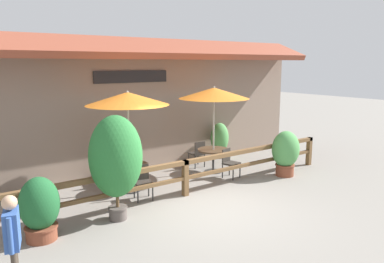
% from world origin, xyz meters
% --- Properties ---
extents(ground_plane, '(60.00, 60.00, 0.00)m').
position_xyz_m(ground_plane, '(0.00, 0.00, 0.00)').
color(ground_plane, gray).
extents(building_facade, '(14.28, 1.49, 4.23)m').
position_xyz_m(building_facade, '(0.00, 4.10, 2.16)').
color(building_facade, gray).
rests_on(building_facade, ground).
extents(patio_railing, '(10.40, 0.14, 0.95)m').
position_xyz_m(patio_railing, '(0.00, 1.05, 0.70)').
color(patio_railing, brown).
rests_on(patio_railing, ground).
extents(patio_umbrella_near, '(2.18, 2.18, 2.71)m').
position_xyz_m(patio_umbrella_near, '(-1.00, 2.23, 2.50)').
color(patio_umbrella_near, '#B7B2A8').
rests_on(patio_umbrella_near, ground).
extents(dining_table_near, '(1.00, 1.00, 0.74)m').
position_xyz_m(dining_table_near, '(-1.00, 2.23, 0.59)').
color(dining_table_near, '#4C3826').
rests_on(dining_table_near, ground).
extents(chair_near_streetside, '(0.51, 0.51, 0.87)m').
position_xyz_m(chair_near_streetside, '(-1.01, 1.49, 0.49)').
color(chair_near_streetside, '#332D28').
rests_on(chair_near_streetside, ground).
extents(chair_near_wallside, '(0.43, 0.43, 0.87)m').
position_xyz_m(chair_near_wallside, '(-1.03, 2.96, 0.49)').
color(chair_near_wallside, '#332D28').
rests_on(chair_near_wallside, ground).
extents(patio_umbrella_middle, '(2.18, 2.18, 2.71)m').
position_xyz_m(patio_umbrella_middle, '(1.97, 2.31, 2.50)').
color(patio_umbrella_middle, '#B7B2A8').
rests_on(patio_umbrella_middle, ground).
extents(dining_table_middle, '(1.00, 1.00, 0.74)m').
position_xyz_m(dining_table_middle, '(1.97, 2.31, 0.59)').
color(dining_table_middle, '#4C3826').
rests_on(dining_table_middle, ground).
extents(chair_middle_streetside, '(0.51, 0.51, 0.87)m').
position_xyz_m(chair_middle_streetside, '(1.99, 1.56, 0.49)').
color(chair_middle_streetside, '#332D28').
rests_on(chair_middle_streetside, ground).
extents(chair_middle_wallside, '(0.43, 0.43, 0.87)m').
position_xyz_m(chair_middle_wallside, '(1.91, 3.05, 0.49)').
color(chair_middle_wallside, '#332D28').
rests_on(chair_middle_wallside, ground).
extents(potted_plant_small_flowering, '(1.17, 1.06, 2.33)m').
position_xyz_m(potted_plant_small_flowering, '(-2.07, 0.70, 1.40)').
color(potted_plant_small_flowering, '#564C47').
rests_on(potted_plant_small_flowering, ground).
extents(potted_plant_tall_tropical, '(0.88, 0.79, 1.39)m').
position_xyz_m(potted_plant_tall_tropical, '(3.49, 0.70, 0.75)').
color(potted_plant_tall_tropical, brown).
rests_on(potted_plant_tall_tropical, ground).
extents(potted_plant_entrance_palm, '(0.77, 0.69, 1.27)m').
position_xyz_m(potted_plant_entrance_palm, '(-3.70, 0.67, 0.64)').
color(potted_plant_entrance_palm, brown).
rests_on(potted_plant_entrance_palm, ground).
extents(potted_plant_broad_leaf, '(0.68, 0.62, 1.29)m').
position_xyz_m(potted_plant_broad_leaf, '(3.28, 3.55, 0.71)').
color(potted_plant_broad_leaf, '#564C47').
rests_on(potted_plant_broad_leaf, ground).
extents(pedestrian, '(0.30, 0.54, 1.58)m').
position_xyz_m(pedestrian, '(-4.48, -1.01, 1.01)').
color(pedestrian, '#42382D').
rests_on(pedestrian, ground).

